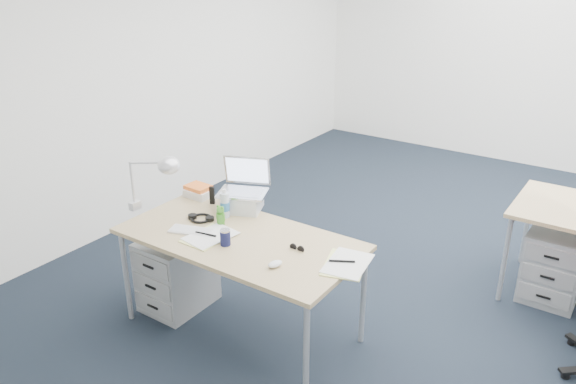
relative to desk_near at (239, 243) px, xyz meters
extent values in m
plane|color=black|center=(1.03, 1.20, -0.68)|extent=(7.00, 7.00, 0.00)
cube|color=white|center=(1.03, 4.70, 0.72)|extent=(6.00, 0.02, 2.80)
cube|color=white|center=(-1.97, 1.20, 0.72)|extent=(0.02, 7.00, 2.80)
cube|color=tan|center=(0.00, 0.00, 0.03)|extent=(1.60, 0.80, 0.03)
cylinder|color=#B7BABC|center=(-0.75, -0.35, -0.33)|extent=(0.04, 0.04, 0.70)
cylinder|color=#B7BABC|center=(0.75, -0.35, -0.33)|extent=(0.04, 0.04, 0.70)
cylinder|color=#B7BABC|center=(-0.75, 0.35, -0.33)|extent=(0.04, 0.04, 0.70)
cylinder|color=#B7BABC|center=(0.75, 0.35, -0.33)|extent=(0.04, 0.04, 0.70)
cylinder|color=#B7BABC|center=(1.39, 1.39, -0.33)|extent=(0.04, 0.04, 0.70)
cylinder|color=#B7BABC|center=(1.39, 2.09, -0.33)|extent=(0.04, 0.04, 0.70)
cube|color=#AAADAF|center=(-0.59, -0.02, -0.41)|extent=(0.40, 0.50, 0.55)
cube|color=#AAADAF|center=(1.69, 1.68, -0.41)|extent=(0.40, 0.50, 0.55)
cube|color=white|center=(-0.31, -0.12, 0.05)|extent=(0.31, 0.21, 0.01)
ellipsoid|color=white|center=(0.42, -0.18, 0.06)|extent=(0.08, 0.11, 0.03)
cylinder|color=#151942|center=(0.00, -0.14, 0.10)|extent=(0.07, 0.07, 0.11)
cylinder|color=silver|center=(-0.27, 0.19, 0.15)|extent=(0.07, 0.07, 0.21)
cube|color=silver|center=(-0.68, 0.35, 0.09)|extent=(0.22, 0.17, 0.09)
cube|color=black|center=(-0.50, 0.31, 0.11)|extent=(0.04, 0.03, 0.14)
cube|color=#F4FB91|center=(-0.16, -0.12, 0.05)|extent=(0.26, 0.35, 0.01)
cube|color=#F4FB91|center=(0.75, 0.07, 0.05)|extent=(0.30, 0.38, 0.01)
camera|label=1|loc=(2.10, -2.53, 1.74)|focal=35.00mm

